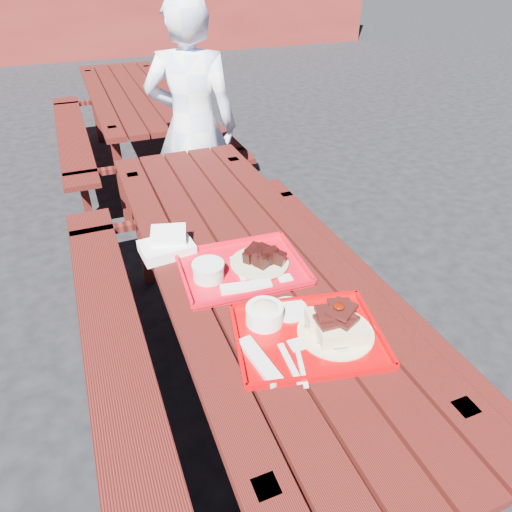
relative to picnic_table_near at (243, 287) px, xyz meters
name	(u,v)px	position (x,y,z in m)	size (l,w,h in m)	color
ground	(245,374)	(0.00, 0.00, -0.56)	(60.00, 60.00, 0.00)	black
picnic_table_near	(243,287)	(0.00, 0.00, 0.00)	(1.41, 2.40, 0.75)	#4B140E
picnic_table_far	(136,112)	(0.00, 2.80, 0.00)	(1.41, 2.40, 0.75)	#4B140E
near_tray	(306,327)	(0.02, -0.54, 0.23)	(0.53, 0.45, 0.15)	#B30004
far_tray	(240,267)	(-0.06, -0.14, 0.21)	(0.50, 0.40, 0.08)	red
white_cloth	(167,244)	(-0.29, 0.11, 0.23)	(0.22, 0.19, 0.09)	white
person	(193,128)	(0.18, 1.43, 0.25)	(0.59, 0.39, 1.62)	#BECFFA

